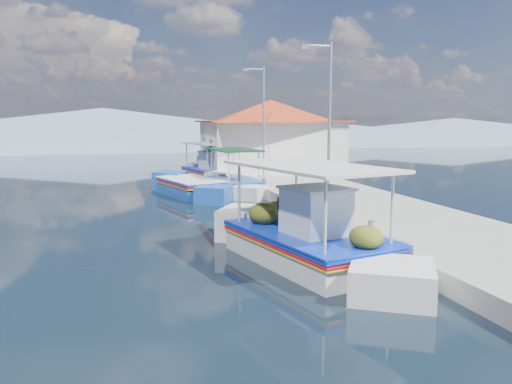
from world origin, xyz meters
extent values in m
plane|color=black|center=(0.00, 0.00, 0.00)|extent=(160.00, 160.00, 0.00)
cube|color=#98968E|center=(5.90, 6.00, 0.25)|extent=(5.00, 44.00, 0.50)
cylinder|color=#A5A8AD|center=(3.80, -3.00, 0.65)|extent=(0.20, 0.20, 0.30)
cylinder|color=#A5A8AD|center=(3.80, 2.00, 0.65)|extent=(0.20, 0.20, 0.30)
cylinder|color=#A5A8AD|center=(3.80, 8.00, 0.65)|extent=(0.20, 0.20, 0.30)
cylinder|color=#A5A8AD|center=(3.80, 14.00, 0.65)|extent=(0.20, 0.20, 0.30)
cube|color=silver|center=(1.52, -3.89, 0.24)|extent=(3.47, 5.16, 1.03)
cube|color=silver|center=(2.28, -0.86, 0.37)|extent=(2.36, 2.36, 1.14)
cube|color=silver|center=(0.78, -6.82, 0.24)|extent=(2.30, 2.30, 0.98)
cube|color=#0E30B7|center=(1.52, -3.89, 0.72)|extent=(3.57, 5.31, 0.07)
cube|color=red|center=(1.52, -3.89, 0.63)|extent=(3.57, 5.31, 0.05)
cube|color=gold|center=(1.52, -3.89, 0.55)|extent=(3.57, 5.31, 0.04)
cube|color=#0E30B7|center=(1.52, -3.89, 0.79)|extent=(3.58, 5.27, 0.05)
cube|color=brown|center=(1.52, -3.89, 0.76)|extent=(3.26, 5.02, 0.05)
cube|color=silver|center=(1.44, -4.20, 1.36)|extent=(1.62, 1.69, 1.20)
cube|color=silver|center=(1.44, -4.20, 1.98)|extent=(1.76, 1.83, 0.07)
cylinder|color=beige|center=(1.08, -1.73, 1.63)|extent=(0.08, 0.08, 1.74)
cylinder|color=beige|center=(2.93, -2.20, 1.63)|extent=(0.08, 0.08, 1.74)
cylinder|color=beige|center=(0.11, -5.58, 1.63)|extent=(0.08, 0.08, 1.74)
cylinder|color=beige|center=(1.97, -6.04, 1.63)|extent=(0.08, 0.08, 1.74)
cube|color=silver|center=(1.52, -3.89, 2.50)|extent=(3.59, 5.19, 0.08)
ellipsoid|color=#454F15|center=(1.47, -2.31, 1.07)|extent=(0.83, 0.91, 0.62)
ellipsoid|color=#454F15|center=(2.34, -1.96, 1.02)|extent=(0.70, 0.77, 0.52)
ellipsoid|color=#454F15|center=(1.26, -5.84, 1.04)|extent=(0.74, 0.81, 0.55)
sphere|color=#D24C06|center=(2.74, -3.52, 1.58)|extent=(0.43, 0.43, 0.43)
cube|color=silver|center=(2.46, 8.87, 0.21)|extent=(2.21, 3.68, 0.90)
cube|color=silver|center=(2.68, 11.22, 0.32)|extent=(1.91, 1.91, 0.99)
cube|color=silver|center=(2.24, 6.59, 0.21)|extent=(1.86, 1.86, 0.85)
cube|color=#0E30B7|center=(2.46, 8.87, 0.62)|extent=(2.28, 3.79, 0.06)
cube|color=red|center=(2.46, 8.87, 0.55)|extent=(2.28, 3.79, 0.05)
cube|color=gold|center=(2.46, 8.87, 0.48)|extent=(2.28, 3.79, 0.04)
cube|color=#1B4FA6|center=(2.46, 8.87, 0.69)|extent=(2.29, 3.75, 0.05)
cube|color=brown|center=(2.46, 8.87, 0.66)|extent=(2.06, 3.59, 0.05)
cylinder|color=beige|center=(1.85, 10.41, 1.42)|extent=(0.07, 0.07, 1.51)
cylinder|color=beige|center=(3.35, 10.26, 1.42)|extent=(0.07, 0.07, 1.51)
cylinder|color=beige|center=(1.57, 7.47, 1.42)|extent=(0.07, 0.07, 1.51)
cylinder|color=beige|center=(3.07, 7.33, 1.42)|extent=(0.07, 0.07, 1.51)
cube|color=#0A361C|center=(2.46, 8.87, 2.17)|extent=(2.31, 3.68, 0.07)
cube|color=#1B4FA6|center=(0.18, 8.47, 0.24)|extent=(3.01, 4.19, 1.05)
cube|color=#1B4FA6|center=(0.92, 10.89, 0.38)|extent=(1.94, 1.94, 1.16)
cube|color=#1B4FA6|center=(-0.53, 6.12, 0.24)|extent=(1.89, 1.89, 1.00)
cube|color=#0E30B7|center=(0.18, 8.47, 0.73)|extent=(3.10, 4.32, 0.07)
cube|color=red|center=(0.18, 8.47, 0.64)|extent=(3.10, 4.32, 0.06)
cube|color=gold|center=(0.18, 8.47, 0.57)|extent=(3.10, 4.32, 0.04)
cube|color=silver|center=(0.18, 8.47, 0.81)|extent=(3.10, 4.29, 0.06)
cube|color=brown|center=(0.18, 8.47, 0.78)|extent=(2.83, 4.08, 0.06)
cube|color=silver|center=(2.17, 14.54, 0.21)|extent=(2.89, 4.27, 0.92)
cube|color=silver|center=(2.77, 17.07, 0.33)|extent=(2.01, 2.01, 1.02)
cube|color=silver|center=(1.58, 12.10, 0.21)|extent=(1.96, 1.96, 0.87)
cube|color=#0E30B7|center=(2.17, 14.54, 0.64)|extent=(2.97, 4.39, 0.06)
cube|color=red|center=(2.17, 14.54, 0.56)|extent=(2.97, 4.39, 0.05)
cube|color=gold|center=(2.17, 14.54, 0.49)|extent=(2.97, 4.39, 0.04)
cube|color=#0E30B7|center=(2.17, 14.54, 0.71)|extent=(2.98, 4.36, 0.05)
cube|color=brown|center=(2.17, 14.54, 0.68)|extent=(2.71, 4.15, 0.05)
cube|color=silver|center=(2.10, 14.26, 1.21)|extent=(1.38, 1.48, 1.06)
cube|color=silver|center=(2.10, 14.26, 1.76)|extent=(1.50, 1.60, 0.06)
cylinder|color=beige|center=(1.76, 16.33, 1.45)|extent=(0.07, 0.07, 1.55)
cylinder|color=beige|center=(3.34, 15.95, 1.45)|extent=(0.07, 0.07, 1.55)
cylinder|color=beige|center=(0.99, 13.14, 1.45)|extent=(0.07, 0.07, 1.55)
cylinder|color=beige|center=(2.57, 12.76, 1.45)|extent=(0.07, 0.07, 1.55)
cube|color=silver|center=(2.17, 14.54, 2.22)|extent=(2.98, 4.29, 0.07)
cube|color=silver|center=(6.20, 15.00, 2.00)|extent=(8.00, 6.00, 3.00)
cube|color=#B23B18|center=(6.20, 15.00, 3.55)|extent=(8.64, 6.48, 0.10)
pyramid|color=#B23B18|center=(6.20, 15.00, 4.20)|extent=(10.49, 10.49, 1.40)
cube|color=brown|center=(2.22, 14.00, 1.50)|extent=(0.06, 1.00, 2.00)
cube|color=#0E30B7|center=(2.22, 16.50, 2.10)|extent=(0.06, 1.20, 0.90)
cylinder|color=#A5A8AD|center=(4.60, 2.00, 3.50)|extent=(0.12, 0.12, 6.00)
cylinder|color=#A5A8AD|center=(4.10, 2.00, 6.35)|extent=(1.00, 0.08, 0.08)
cube|color=#A5A8AD|center=(3.60, 2.00, 6.30)|extent=(0.30, 0.14, 0.14)
cylinder|color=#A5A8AD|center=(4.60, 11.00, 3.50)|extent=(0.12, 0.12, 6.00)
cylinder|color=#A5A8AD|center=(4.10, 11.00, 6.35)|extent=(1.00, 0.08, 0.08)
cube|color=#A5A8AD|center=(3.60, 11.00, 6.30)|extent=(0.30, 0.14, 0.14)
cone|color=slate|center=(-5.00, 56.00, 2.45)|extent=(96.00, 96.00, 5.50)
cone|color=slate|center=(25.00, 56.00, 1.60)|extent=(76.80, 76.80, 3.80)
cone|color=slate|center=(50.00, 56.00, 1.80)|extent=(89.60, 89.60, 4.20)
camera|label=1|loc=(-3.10, -15.83, 3.68)|focal=35.51mm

